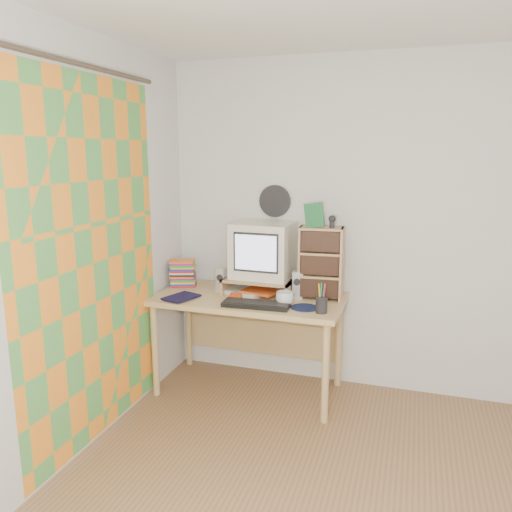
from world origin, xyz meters
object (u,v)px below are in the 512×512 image
Objects in this scene: cd_rack at (320,263)px; mug at (285,299)px; crt_monitor at (263,250)px; dvd_stack at (183,269)px; keyboard at (256,304)px; diary at (173,294)px; desk at (251,311)px.

mug is (-0.20, -0.26, -0.21)m from cd_rack.
crt_monitor is 0.83× the size of cd_rack.
dvd_stack is (-0.66, -0.03, -0.19)m from crt_monitor.
diary is at bearing 173.06° from keyboard.
diary reaches higher than keyboard.
crt_monitor reaches higher than mug.
keyboard is 1.72× the size of dvd_stack.
mug is at bearing -47.07° from crt_monitor.
desk is at bearing 42.81° from diary.
dvd_stack is at bearing 174.13° from desk.
cd_rack is 2.40× the size of diary.
crt_monitor reaches higher than desk.
mug is 0.85m from diary.
dvd_stack is 1.24× the size of diary.
crt_monitor is 0.75m from diary.
keyboard is at bearing -44.33° from dvd_stack.
keyboard is 3.71× the size of mug.
keyboard is at bearing -78.20° from crt_monitor.
desk is 2.66× the size of cd_rack.
crt_monitor is 0.47m from mug.
mug is at bearing -34.84° from dvd_stack.
dvd_stack is 2.16× the size of mug.
desk is 5.15× the size of dvd_stack.
crt_monitor is 1.61× the size of dvd_stack.
cd_rack is (0.45, -0.02, -0.06)m from crt_monitor.
dvd_stack is at bearing 175.15° from cd_rack.
keyboard is 0.81m from dvd_stack.
crt_monitor is at bearing 53.92° from desk.
diary is (-0.60, -0.33, -0.31)m from crt_monitor.
keyboard is 2.13× the size of diary.
keyboard is 0.57m from cd_rack.
desk is at bearing -24.86° from dvd_stack.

